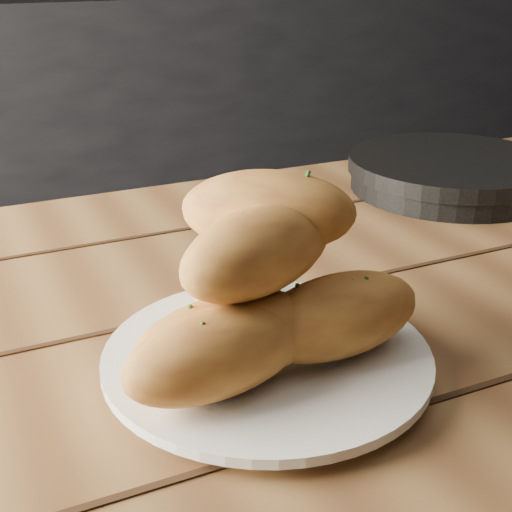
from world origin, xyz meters
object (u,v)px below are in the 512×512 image
Objects in this scene: plate at (267,360)px; bread_rolls at (259,293)px; table at (432,403)px; skillet at (452,172)px.

plate is 0.06m from bread_rolls.
skillet is at bearing 49.90° from table.
plate is 0.52m from skillet.
table is 0.21m from plate.
bread_rolls is (-0.19, -0.01, 0.16)m from table.
table is 6.22× the size of bread_rolls.
skillet is at bearing 35.46° from plate.
bread_rolls is at bearing -144.91° from skillet.
table is 3.80× the size of skillet.
table is 0.25m from bread_rolls.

